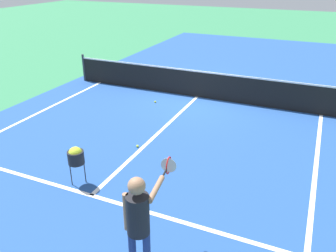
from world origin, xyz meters
name	(u,v)px	position (x,y,z in m)	size (l,w,h in m)	color
ground_plane	(197,97)	(0.00, 0.00, 0.00)	(60.00, 60.00, 0.00)	#337F51
court_surface_inbounds	(197,97)	(0.00, 0.00, 0.00)	(10.62, 24.40, 0.00)	#234C93
line_sideline_right	(308,240)	(4.11, -5.95, 0.00)	(0.10, 11.89, 0.01)	white
line_service_near	(91,195)	(0.00, -6.40, 0.00)	(8.22, 0.10, 0.01)	white
line_center_service	(159,133)	(0.00, -3.20, 0.00)	(0.10, 6.40, 0.01)	white
net	(198,84)	(0.00, 0.00, 0.49)	(9.76, 0.09, 1.07)	#33383D
player_near	(139,217)	(1.87, -7.76, 1.10)	(0.42, 1.25, 1.75)	navy
ball_hopper	(76,156)	(-0.49, -6.14, 0.68)	(0.34, 0.34, 0.87)	black
tennis_ball_near_net	(155,102)	(-1.12, -1.13, 0.03)	(0.07, 0.07, 0.07)	#CCE033
tennis_ball_mid_court	(137,146)	(-0.13, -4.20, 0.03)	(0.07, 0.07, 0.07)	#CCE033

